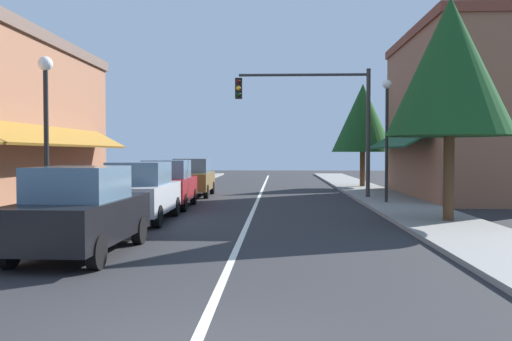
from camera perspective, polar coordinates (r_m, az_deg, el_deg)
ground_plane at (r=23.20m, az=0.14°, el=-3.19°), size 80.00×80.00×0.00m
sidewalk_left at (r=24.04m, az=-13.09°, el=-2.92°), size 2.60×56.00×0.12m
sidewalk_right at (r=23.63m, az=13.61°, el=-3.00°), size 2.60×56.00×0.12m
lane_center_stripe at (r=23.20m, az=0.14°, el=-3.18°), size 0.14×52.00×0.01m
storefront_right_block at (r=26.53m, az=21.01°, el=5.44°), size 6.40×10.20×7.51m
parked_car_nearest_left at (r=11.46m, az=-17.81°, el=-4.06°), size 1.86×4.14×1.77m
parked_car_second_left at (r=16.55m, az=-11.96°, el=-2.21°), size 1.81×4.11×1.77m
parked_car_third_left at (r=20.53m, az=-9.22°, el=-1.41°), size 1.88×4.15×1.77m
parked_car_far_left at (r=25.92m, az=-6.64°, el=-0.72°), size 1.85×4.13×1.77m
traffic_signal_mast_arm at (r=24.12m, az=6.78°, el=6.37°), size 5.88×0.50×5.70m
street_lamp_left_near at (r=14.59m, az=-21.05°, el=5.56°), size 0.36×0.36×4.43m
street_lamp_right_mid at (r=21.95m, az=13.48°, el=5.04°), size 0.36×0.36×4.88m
tree_right_near at (r=16.60m, az=19.56°, el=10.12°), size 3.56×3.56×6.43m
tree_right_far at (r=32.16m, az=11.07°, el=5.39°), size 3.56×3.56×6.01m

